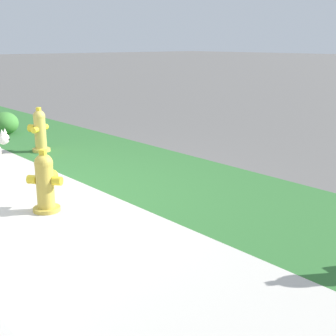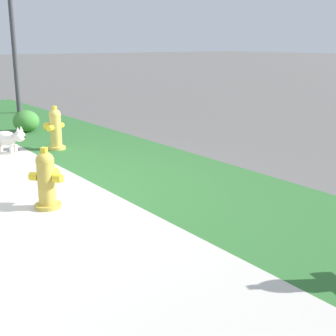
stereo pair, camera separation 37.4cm
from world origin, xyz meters
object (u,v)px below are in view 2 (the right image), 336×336
at_px(fire_hydrant_by_grass_verge, 47,180).
at_px(small_white_dog, 8,138).
at_px(fire_hydrant_across_street, 55,129).
at_px(shrub_bush_near_lamp, 26,121).

xyz_separation_m(fire_hydrant_by_grass_verge, small_white_dog, (-2.69, 0.47, -0.07)).
bearing_deg(fire_hydrant_by_grass_verge, fire_hydrant_across_street, 117.43).
bearing_deg(shrub_bush_near_lamp, small_white_dog, -28.19).
height_order(small_white_dog, shrub_bush_near_lamp, small_white_dog).
bearing_deg(shrub_bush_near_lamp, fire_hydrant_by_grass_verge, -17.08).
relative_size(fire_hydrant_across_street, small_white_dog, 1.42).
bearing_deg(fire_hydrant_across_street, shrub_bush_near_lamp, 53.90).
bearing_deg(fire_hydrant_by_grass_verge, small_white_dog, 132.32).
distance_m(fire_hydrant_by_grass_verge, shrub_bush_near_lamp, 4.46).
xyz_separation_m(fire_hydrant_across_street, small_white_dog, (-0.17, -0.70, -0.09)).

